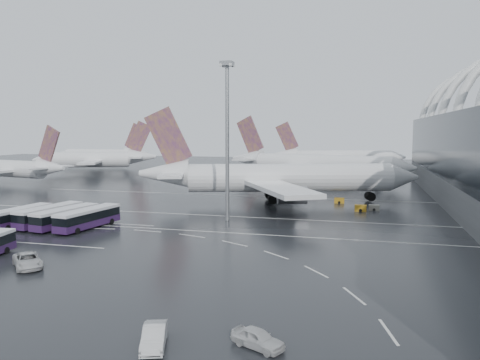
% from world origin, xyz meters
% --- Properties ---
extents(ground, '(420.00, 420.00, 0.00)m').
position_xyz_m(ground, '(0.00, 0.00, 0.00)').
color(ground, black).
rests_on(ground, ground).
extents(lane_marking_near, '(120.00, 0.25, 0.01)m').
position_xyz_m(lane_marking_near, '(0.00, -2.00, 0.01)').
color(lane_marking_near, silver).
rests_on(lane_marking_near, ground).
extents(lane_marking_mid, '(120.00, 0.25, 0.01)m').
position_xyz_m(lane_marking_mid, '(0.00, 12.00, 0.01)').
color(lane_marking_mid, silver).
rests_on(lane_marking_mid, ground).
extents(lane_marking_far, '(120.00, 0.25, 0.01)m').
position_xyz_m(lane_marking_far, '(0.00, 40.00, 0.01)').
color(lane_marking_far, silver).
rests_on(lane_marking_far, ground).
extents(bus_bay_line_south, '(28.00, 0.25, 0.01)m').
position_xyz_m(bus_bay_line_south, '(-24.00, -16.00, 0.01)').
color(bus_bay_line_south, silver).
rests_on(bus_bay_line_south, ground).
extents(bus_bay_line_north, '(28.00, 0.25, 0.01)m').
position_xyz_m(bus_bay_line_north, '(-24.00, 0.00, 0.01)').
color(bus_bay_line_north, silver).
rests_on(bus_bay_line_north, ground).
extents(airliner_main, '(62.67, 54.28, 21.67)m').
position_xyz_m(airliner_main, '(5.42, 31.73, 5.43)').
color(airliner_main, silver).
rests_on(airliner_main, ground).
extents(airliner_gate_b, '(60.94, 54.04, 21.48)m').
position_xyz_m(airliner_gate_b, '(8.93, 78.21, 5.38)').
color(airliner_gate_b, silver).
rests_on(airliner_gate_b, ground).
extents(airliner_gate_c, '(55.76, 50.70, 20.15)m').
position_xyz_m(airliner_gate_c, '(13.84, 127.36, 5.04)').
color(airliner_gate_c, silver).
rests_on(airliner_gate_c, ground).
extents(jet_remote_west, '(41.23, 33.37, 17.97)m').
position_xyz_m(jet_remote_west, '(-77.80, 47.50, 4.64)').
color(jet_remote_west, silver).
rests_on(jet_remote_west, ground).
extents(jet_remote_mid, '(45.05, 36.72, 20.24)m').
position_xyz_m(jet_remote_mid, '(-74.56, 87.46, 5.23)').
color(jet_remote_mid, silver).
rests_on(jet_remote_mid, ground).
extents(jet_remote_far, '(45.39, 36.53, 19.81)m').
position_xyz_m(jet_remote_far, '(-90.19, 117.38, 5.11)').
color(jet_remote_far, silver).
rests_on(jet_remote_far, ground).
extents(bus_row_near_a, '(3.95, 12.80, 3.10)m').
position_xyz_m(bus_row_near_a, '(-32.23, -5.77, 1.70)').
color(bus_row_near_a, '#2C143F').
rests_on(bus_row_near_a, ground).
extents(bus_row_near_b, '(5.00, 13.65, 3.29)m').
position_xyz_m(bus_row_near_b, '(-27.74, -3.97, 1.81)').
color(bus_row_near_b, '#2C143F').
rests_on(bus_row_near_b, ground).
extents(bus_row_near_c, '(5.03, 13.37, 3.22)m').
position_xyz_m(bus_row_near_c, '(-24.02, -4.65, 1.77)').
color(bus_row_near_c, '#2C143F').
rests_on(bus_row_near_c, ground).
extents(bus_row_near_d, '(4.77, 13.60, 3.28)m').
position_xyz_m(bus_row_near_d, '(-19.72, -4.64, 1.80)').
color(bus_row_near_d, '#2C143F').
rests_on(bus_row_near_d, ground).
extents(van_curve_a, '(6.43, 6.32, 1.72)m').
position_xyz_m(van_curve_a, '(-13.88, -26.49, 0.86)').
color(van_curve_a, silver).
rests_on(van_curve_a, ground).
extents(van_curve_b, '(4.66, 3.42, 1.48)m').
position_xyz_m(van_curve_b, '(17.16, -39.74, 0.74)').
color(van_curve_b, silver).
rests_on(van_curve_b, ground).
extents(van_curve_c, '(3.21, 5.15, 1.60)m').
position_xyz_m(van_curve_c, '(9.57, -41.57, 0.80)').
color(van_curve_c, silver).
rests_on(van_curve_c, ground).
extents(floodlight_mast, '(2.18, 2.18, 28.41)m').
position_xyz_m(floodlight_mast, '(0.86, 7.99, 17.87)').
color(floodlight_mast, gray).
rests_on(floodlight_mast, ground).
extents(gse_cart_belly_a, '(2.35, 1.39, 1.28)m').
position_xyz_m(gse_cart_belly_a, '(24.26, 24.21, 0.64)').
color(gse_cart_belly_a, '#AD7A17').
rests_on(gse_cart_belly_a, ground).
extents(gse_cart_belly_b, '(2.13, 1.26, 1.16)m').
position_xyz_m(gse_cart_belly_b, '(26.95, 25.83, 0.58)').
color(gse_cart_belly_b, slate).
rests_on(gse_cart_belly_b, ground).
extents(gse_cart_belly_e, '(2.18, 1.29, 1.19)m').
position_xyz_m(gse_cart_belly_e, '(19.56, 34.09, 0.59)').
color(gse_cart_belly_e, '#AD7A17').
rests_on(gse_cart_belly_e, ground).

